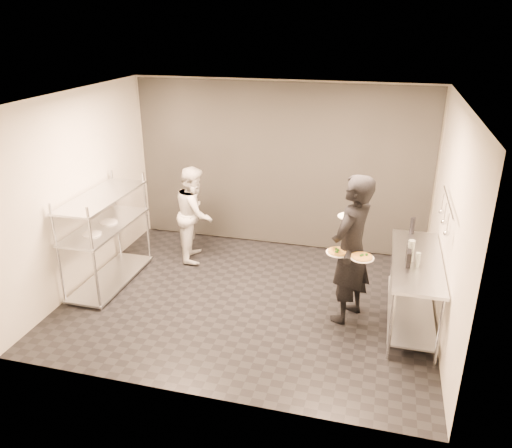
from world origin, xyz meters
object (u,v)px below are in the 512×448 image
(pizza_plate_far, at_px, (362,257))
(bottle_clear, at_px, (418,260))
(pass_rack, at_px, (106,235))
(waiter, at_px, (351,250))
(prep_counter, at_px, (414,280))
(chef, at_px, (195,214))
(bottle_green, at_px, (411,251))
(pos_monitor, at_px, (409,257))
(bottle_dark, at_px, (412,226))
(salad_plate, at_px, (349,215))
(pizza_plate_near, at_px, (338,252))

(pizza_plate_far, height_order, bottle_clear, bottle_clear)
(pass_rack, distance_m, waiter, 3.52)
(pass_rack, height_order, waiter, waiter)
(pass_rack, xyz_separation_m, prep_counter, (4.33, 0.00, -0.14))
(chef, relative_size, bottle_clear, 8.53)
(waiter, distance_m, bottle_green, 0.72)
(prep_counter, distance_m, waiter, 0.89)
(pos_monitor, xyz_separation_m, bottle_dark, (0.07, 0.96, 0.02))
(pizza_plate_far, relative_size, bottle_green, 1.04)
(pass_rack, xyz_separation_m, pos_monitor, (4.21, -0.16, 0.25))
(bottle_green, bearing_deg, pass_rack, 178.67)
(pass_rack, relative_size, pos_monitor, 6.06)
(pass_rack, bearing_deg, bottle_green, -1.33)
(waiter, relative_size, bottle_dark, 8.51)
(pass_rack, bearing_deg, pizza_plate_far, -5.18)
(pos_monitor, relative_size, bottle_green, 0.93)
(chef, height_order, salad_plate, chef)
(pizza_plate_near, xyz_separation_m, bottle_clear, (0.94, 0.03, -0.00))
(prep_counter, bearing_deg, waiter, -173.80)
(pizza_plate_far, xyz_separation_m, salad_plate, (-0.23, 0.52, 0.32))
(prep_counter, xyz_separation_m, bottle_dark, (-0.05, 0.80, 0.41))
(waiter, xyz_separation_m, pos_monitor, (0.69, -0.07, 0.03))
(salad_plate, bearing_deg, pizza_plate_near, -98.70)
(pizza_plate_far, bearing_deg, chef, 152.14)
(bottle_dark, bearing_deg, prep_counter, -86.32)
(chef, distance_m, bottle_dark, 3.35)
(waiter, height_order, pizza_plate_far, waiter)
(waiter, distance_m, pizza_plate_near, 0.21)
(chef, bearing_deg, bottle_clear, -125.51)
(salad_plate, distance_m, bottle_green, 0.89)
(bottle_green, height_order, bottle_dark, bottle_green)
(pass_rack, height_order, pizza_plate_near, pass_rack)
(pass_rack, xyz_separation_m, bottle_green, (4.23, -0.10, 0.29))
(pizza_plate_far, bearing_deg, pizza_plate_near, 162.84)
(waiter, distance_m, chef, 2.84)
(pass_rack, height_order, prep_counter, pass_rack)
(pass_rack, height_order, salad_plate, pass_rack)
(waiter, bearing_deg, pos_monitor, 108.42)
(pizza_plate_far, xyz_separation_m, bottle_dark, (0.61, 1.13, 0.01))
(bottle_clear, distance_m, bottle_dark, 1.01)
(bottle_green, distance_m, bottle_clear, 0.15)
(prep_counter, height_order, bottle_green, bottle_green)
(pass_rack, relative_size, waiter, 0.81)
(pizza_plate_far, bearing_deg, waiter, 120.86)
(pizza_plate_near, bearing_deg, bottle_dark, 49.05)
(waiter, distance_m, salad_plate, 0.46)
(waiter, relative_size, pos_monitor, 7.48)
(pos_monitor, bearing_deg, pizza_plate_near, -174.30)
(salad_plate, height_order, bottle_clear, salad_plate)
(pizza_plate_near, bearing_deg, pass_rack, 175.89)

